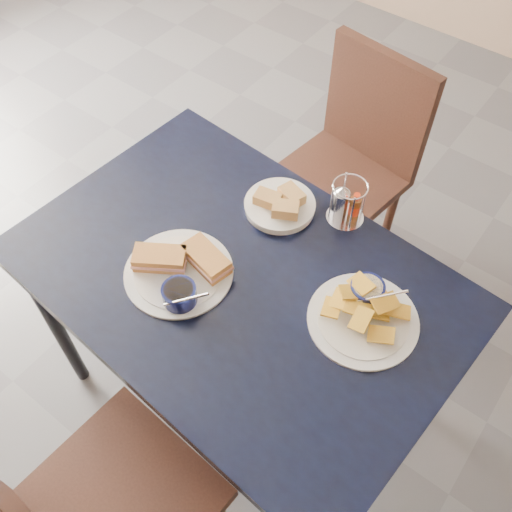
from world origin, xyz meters
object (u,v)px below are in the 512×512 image
Objects in this scene: chair_far at (352,152)px; plantain_plate at (365,309)px; sandwich_plate at (181,270)px; condiment_caddy at (346,204)px; dining_table at (239,289)px; bread_basket at (280,205)px.

chair_far is 0.89m from plantain_plate.
sandwich_plate is at bearing -156.90° from plantain_plate.
condiment_caddy is (-0.22, 0.25, 0.04)m from plantain_plate.
dining_table is 6.15× the size of bread_basket.
dining_table is 0.85m from chair_far.
dining_table is 0.39m from condiment_caddy.
sandwich_plate is 2.30× the size of condiment_caddy.
sandwich_plate is (-0.01, -0.92, 0.25)m from chair_far.
dining_table is at bearing 36.53° from sandwich_plate.
bread_basket is at bearing -151.52° from condiment_caddy.
chair_far is at bearing 97.70° from dining_table.
plantain_plate reaches higher than dining_table.
condiment_caddy is at bearing 130.88° from plantain_plate.
bread_basket is (0.06, -0.57, 0.25)m from chair_far.
bread_basket is at bearing 157.22° from plantain_plate.
plantain_plate is at bearing -49.12° from condiment_caddy.
chair_far is 3.17× the size of plantain_plate.
bread_basket is at bearing 78.10° from sandwich_plate.
chair_far is 6.66× the size of condiment_caddy.
chair_far is at bearing 96.37° from bread_basket.
condiment_caddy is at bearing 61.63° from sandwich_plate.
plantain_plate is (0.33, 0.10, 0.09)m from dining_table.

